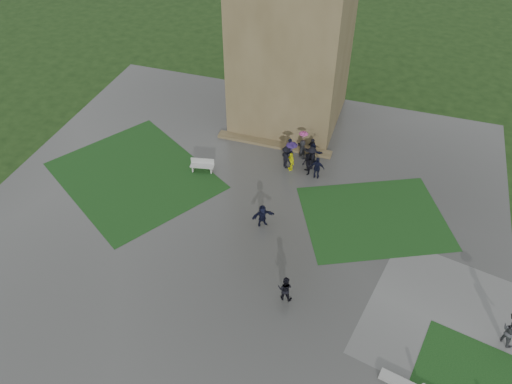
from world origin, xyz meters
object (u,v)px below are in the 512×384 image
(tower, at_px, (294,9))
(pedestrian_near, at_px, (285,288))
(pedestrian_path, at_px, (512,328))
(bench, at_px, (202,165))
(pedestrian_mid, at_px, (262,215))

(tower, relative_size, pedestrian_near, 10.64)
(tower, distance_m, pedestrian_path, 24.77)
(tower, height_order, pedestrian_path, tower)
(tower, distance_m, bench, 12.98)
(tower, bearing_deg, bench, -114.20)
(bench, bearing_deg, pedestrian_near, -56.94)
(pedestrian_mid, distance_m, pedestrian_near, 5.88)
(pedestrian_path, bearing_deg, pedestrian_mid, 163.84)
(pedestrian_mid, xyz_separation_m, pedestrian_path, (14.48, -4.20, 0.38))
(pedestrian_mid, relative_size, pedestrian_near, 0.94)
(tower, relative_size, pedestrian_path, 7.99)
(pedestrian_near, bearing_deg, tower, -77.75)
(pedestrian_mid, relative_size, pedestrian_path, 0.71)
(bench, relative_size, pedestrian_path, 0.78)
(pedestrian_near, relative_size, pedestrian_path, 0.75)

